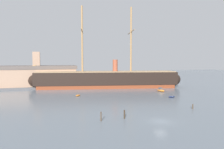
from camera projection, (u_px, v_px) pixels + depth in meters
ground_plane at (161, 121)px, 41.03m from camera, size 400.00×400.00×0.00m
tall_ship at (107, 79)px, 92.25m from camera, size 76.06×21.75×36.88m
dinghy_mid_right at (172, 97)px, 67.55m from camera, size 2.38×1.04×0.56m
dinghy_alongside_bow at (78, 95)px, 70.39m from camera, size 2.27×2.44×0.55m
motorboat_alongside_stern at (161, 90)px, 80.78m from camera, size 2.35×4.18×1.66m
sailboat_far_right at (165, 85)px, 98.46m from camera, size 4.32×2.40×5.39m
dinghy_distant_centre at (95, 84)px, 104.32m from camera, size 2.65×1.65×0.58m
mooring_piling_nearest at (101, 117)px, 41.10m from camera, size 0.26×0.26×1.97m
mooring_piling_left_pair at (193, 107)px, 51.55m from camera, size 0.31×0.31×1.27m
mooring_piling_right_pair at (124, 114)px, 43.10m from camera, size 0.31×0.31×1.86m
dockside_warehouse_left at (14, 77)px, 92.47m from camera, size 61.30×17.86×16.65m
seagull_in_flight at (130, 44)px, 72.80m from camera, size 1.08×0.41×0.13m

